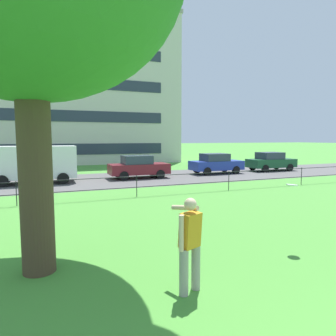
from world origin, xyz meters
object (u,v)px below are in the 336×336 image
Objects in this scene: person_thrower at (189,242)px; car_maroon_left at (138,167)px; apartment_building_background at (32,90)px; car_blue_far_left at (216,163)px; panel_van_right at (32,162)px; car_dark_green_center at (271,161)px; frisbee at (292,185)px.

person_thrower is 15.63m from car_maroon_left.
car_maroon_left is 21.92m from apartment_building_background.
panel_van_right is at bearing -178.39° from car_blue_far_left.
panel_van_right is at bearing 100.87° from person_thrower.
car_dark_green_center is at bearing 1.39° from panel_van_right.
car_dark_green_center is at bearing -45.77° from apartment_building_background.
car_dark_green_center is at bearing 50.66° from frisbee.
person_thrower is 0.05× the size of apartment_building_background.
car_dark_green_center is 27.52m from apartment_building_background.
car_maroon_left is 1.00× the size of car_blue_far_left.
person_thrower is 0.42× the size of car_maroon_left.
apartment_building_background is at bearing 95.30° from person_thrower.
panel_van_right reaches higher than person_thrower.
car_dark_green_center is at bearing 2.22° from car_maroon_left.
car_dark_green_center is at bearing 0.85° from car_blue_far_left.
car_maroon_left is 11.62m from car_dark_green_center.
frisbee is at bearing -91.50° from car_maroon_left.
apartment_building_background is (-13.13, 19.05, 7.51)m from car_blue_far_left.
apartment_building_background reaches higher than person_thrower.
person_thrower is 3.50m from frisbee.
car_maroon_left is (0.37, 14.16, -0.79)m from frisbee.
panel_van_right is at bearing 179.93° from car_maroon_left.
person_thrower is at bearing -84.70° from apartment_building_background.
apartment_building_background reaches higher than car_blue_far_left.
apartment_building_background is at bearing 100.93° from frisbee.
frisbee is 14.19m from car_maroon_left.
car_blue_far_left is 0.13× the size of apartment_building_background.
car_maroon_left is at bearing -177.78° from car_dark_green_center.
car_dark_green_center is 0.13× the size of apartment_building_background.
car_maroon_left is (3.65, 15.19, -0.13)m from person_thrower.
frisbee is 16.00m from car_blue_far_left.
panel_van_right is 1.26× the size of car_blue_far_left.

